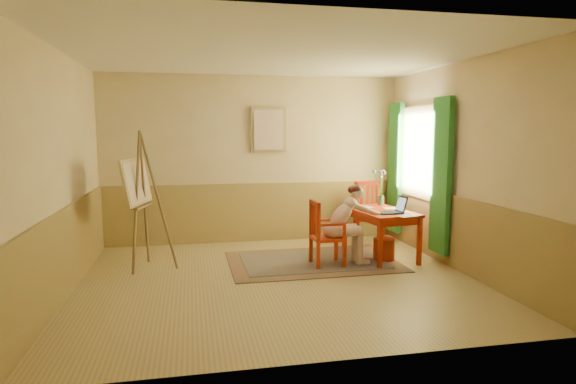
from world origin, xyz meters
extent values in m
cube|color=tan|center=(0.00, 0.00, -0.01)|extent=(5.00, 4.50, 0.02)
cube|color=white|center=(0.00, 0.00, 2.81)|extent=(5.00, 4.50, 0.02)
cube|color=#D1B37F|center=(0.00, 2.26, 1.40)|extent=(5.00, 0.02, 2.80)
cube|color=#D1B37F|center=(0.00, -2.26, 1.40)|extent=(5.00, 0.02, 2.80)
cube|color=#D1B37F|center=(-2.51, 0.00, 1.40)|extent=(0.02, 4.50, 2.80)
cube|color=#D1B37F|center=(2.51, 0.00, 1.40)|extent=(0.02, 4.50, 2.80)
cube|color=tan|center=(0.00, 2.23, 0.50)|extent=(5.00, 0.04, 1.00)
cube|color=tan|center=(-2.48, 0.00, 0.50)|extent=(0.04, 4.50, 1.00)
cube|color=tan|center=(2.48, 0.00, 0.50)|extent=(0.04, 4.50, 1.00)
cube|color=white|center=(2.47, 1.10, 1.55)|extent=(0.02, 1.00, 1.30)
cube|color=tan|center=(2.45, 1.10, 1.55)|extent=(0.03, 1.12, 1.42)
cube|color=#378D30|center=(2.40, 0.32, 1.25)|extent=(0.08, 0.45, 2.20)
cube|color=#378D30|center=(2.40, 1.88, 1.25)|extent=(0.08, 0.45, 2.20)
cube|color=tan|center=(0.25, 2.21, 1.90)|extent=(0.60, 0.04, 0.76)
cube|color=beige|center=(0.25, 2.19, 1.90)|extent=(0.50, 0.02, 0.66)
cube|color=#8C7251|center=(0.65, 0.72, 0.01)|extent=(2.41, 1.62, 0.01)
cube|color=black|center=(0.65, 0.72, 0.01)|extent=(2.01, 1.22, 0.01)
cube|color=red|center=(1.69, 0.76, 0.70)|extent=(0.88, 1.29, 0.04)
cube|color=red|center=(1.69, 0.76, 0.63)|extent=(0.76, 1.17, 0.10)
cube|color=red|center=(1.45, 0.17, 0.34)|extent=(0.06, 0.06, 0.68)
cube|color=red|center=(2.07, 0.26, 0.34)|extent=(0.06, 0.06, 0.68)
cube|color=red|center=(1.30, 1.27, 0.34)|extent=(0.06, 0.06, 0.68)
cube|color=red|center=(1.92, 1.35, 0.34)|extent=(0.06, 0.06, 0.68)
cube|color=red|center=(0.80, 0.49, 0.39)|extent=(0.44, 0.42, 0.04)
cube|color=red|center=(0.62, 0.31, 0.19)|extent=(0.05, 0.05, 0.37)
cube|color=red|center=(1.00, 0.32, 0.19)|extent=(0.05, 0.05, 0.37)
cube|color=red|center=(0.61, 0.66, 0.19)|extent=(0.05, 0.05, 0.37)
cube|color=red|center=(0.98, 0.68, 0.19)|extent=(0.05, 0.05, 0.37)
cube|color=red|center=(0.62, 0.31, 0.67)|extent=(0.05, 0.05, 0.51)
cube|color=red|center=(0.61, 0.66, 0.67)|extent=(0.05, 0.05, 0.51)
cube|color=red|center=(0.61, 0.49, 0.89)|extent=(0.06, 0.41, 0.06)
cube|color=red|center=(0.62, 0.39, 0.65)|extent=(0.03, 0.04, 0.41)
cube|color=red|center=(0.61, 0.49, 0.65)|extent=(0.03, 0.04, 0.41)
cube|color=red|center=(0.61, 0.58, 0.65)|extent=(0.03, 0.04, 0.41)
cube|color=red|center=(0.81, 0.31, 0.62)|extent=(0.38, 0.05, 0.03)
cube|color=red|center=(0.99, 0.32, 0.52)|extent=(0.04, 0.04, 0.20)
cube|color=red|center=(0.80, 0.67, 0.62)|extent=(0.38, 0.05, 0.03)
cube|color=red|center=(0.98, 0.68, 0.52)|extent=(0.04, 0.04, 0.20)
cube|color=red|center=(1.83, 1.59, 0.44)|extent=(0.56, 0.57, 0.05)
cube|color=red|center=(1.68, 1.85, 0.21)|extent=(0.06, 0.06, 0.42)
cube|color=red|center=(1.58, 1.44, 0.21)|extent=(0.06, 0.06, 0.42)
cube|color=red|center=(2.07, 1.75, 0.21)|extent=(0.06, 0.06, 0.42)
cube|color=red|center=(1.98, 1.34, 0.21)|extent=(0.06, 0.06, 0.42)
cube|color=red|center=(1.68, 1.85, 0.75)|extent=(0.06, 0.06, 0.57)
cube|color=red|center=(2.07, 1.75, 0.75)|extent=(0.06, 0.06, 0.57)
cube|color=red|center=(1.88, 1.80, 1.01)|extent=(0.46, 0.16, 0.06)
cube|color=red|center=(1.78, 1.83, 0.74)|extent=(0.05, 0.04, 0.47)
cube|color=red|center=(1.88, 1.80, 0.74)|extent=(0.05, 0.04, 0.47)
cube|color=red|center=(1.98, 1.78, 0.74)|extent=(0.05, 0.04, 0.47)
cube|color=red|center=(1.63, 1.64, 0.69)|extent=(0.14, 0.42, 0.04)
cube|color=red|center=(1.58, 1.45, 0.58)|extent=(0.05, 0.05, 0.23)
cube|color=red|center=(2.03, 1.55, 0.69)|extent=(0.14, 0.42, 0.04)
cube|color=red|center=(1.98, 1.35, 0.58)|extent=(0.05, 0.05, 0.23)
ellipsoid|color=beige|center=(0.86, 0.49, 0.50)|extent=(0.27, 0.33, 0.21)
cylinder|color=beige|center=(1.06, 0.42, 0.49)|extent=(0.40, 0.16, 0.14)
cylinder|color=beige|center=(1.05, 0.58, 0.49)|extent=(0.40, 0.16, 0.14)
cylinder|color=beige|center=(1.25, 0.43, 0.26)|extent=(0.11, 0.11, 0.46)
cylinder|color=beige|center=(1.24, 0.59, 0.26)|extent=(0.11, 0.11, 0.46)
cube|color=beige|center=(1.30, 0.43, 0.03)|extent=(0.19, 0.09, 0.07)
cube|color=beige|center=(1.30, 0.59, 0.03)|extent=(0.19, 0.09, 0.07)
ellipsoid|color=beige|center=(1.00, 0.50, 0.70)|extent=(0.45, 0.28, 0.48)
ellipsoid|color=beige|center=(1.13, 0.50, 0.88)|extent=(0.19, 0.28, 0.16)
sphere|color=beige|center=(1.23, 0.51, 1.02)|extent=(0.19, 0.19, 0.18)
ellipsoid|color=#582419|center=(1.21, 0.50, 1.08)|extent=(0.18, 0.18, 0.13)
sphere|color=#582419|center=(1.14, 0.50, 1.07)|extent=(0.10, 0.10, 0.10)
cylinder|color=beige|center=(1.22, 0.37, 0.83)|extent=(0.20, 0.09, 0.13)
cylinder|color=beige|center=(1.42, 0.40, 0.75)|extent=(0.27, 0.14, 0.15)
sphere|color=beige|center=(1.31, 0.37, 0.80)|extent=(0.08, 0.08, 0.08)
sphere|color=beige|center=(1.54, 0.43, 0.71)|extent=(0.07, 0.07, 0.07)
cylinder|color=beige|center=(1.21, 0.64, 0.83)|extent=(0.21, 0.11, 0.13)
cylinder|color=beige|center=(1.42, 0.63, 0.75)|extent=(0.27, 0.12, 0.15)
sphere|color=beige|center=(1.30, 0.65, 0.80)|extent=(0.08, 0.08, 0.08)
sphere|color=beige|center=(1.54, 0.60, 0.71)|extent=(0.07, 0.07, 0.07)
cube|color=#1E2338|center=(1.70, 0.46, 0.73)|extent=(0.35, 0.27, 0.02)
cube|color=#2D3342|center=(1.70, 0.46, 0.73)|extent=(0.31, 0.21, 0.00)
cube|color=#1E2338|center=(1.89, 0.48, 0.85)|extent=(0.10, 0.24, 0.22)
cube|color=#99BFF2|center=(1.88, 0.48, 0.84)|extent=(0.07, 0.20, 0.18)
cube|color=white|center=(1.85, 0.20, 0.72)|extent=(0.30, 0.24, 0.00)
cube|color=white|center=(1.92, 0.86, 0.72)|extent=(0.28, 0.21, 0.00)
cube|color=white|center=(1.54, 1.03, 0.72)|extent=(0.31, 0.27, 0.00)
cube|color=white|center=(1.89, 0.53, 0.72)|extent=(0.30, 0.24, 0.00)
cylinder|color=#3F724C|center=(1.89, 1.23, 0.80)|extent=(0.12, 0.12, 0.15)
cylinder|color=#3F7233|center=(1.84, 1.27, 1.05)|extent=(0.10, 0.09, 0.40)
sphere|color=#728CD8|center=(1.80, 1.31, 1.25)|extent=(0.08, 0.08, 0.06)
cylinder|color=#3F7233|center=(1.88, 1.18, 1.06)|extent=(0.02, 0.10, 0.42)
sphere|color=pink|center=(1.87, 1.14, 1.27)|extent=(0.05, 0.05, 0.04)
cylinder|color=#3F7233|center=(1.89, 1.24, 1.00)|extent=(0.01, 0.04, 0.31)
sphere|color=pink|center=(1.89, 1.26, 1.16)|extent=(0.06, 0.06, 0.05)
cylinder|color=#3F7233|center=(1.88, 1.16, 1.04)|extent=(0.02, 0.13, 0.39)
sphere|color=#728CD8|center=(1.88, 1.10, 1.24)|extent=(0.07, 0.07, 0.05)
cylinder|color=#3F7233|center=(1.91, 1.28, 1.02)|extent=(0.05, 0.11, 0.34)
sphere|color=pink|center=(1.93, 1.32, 1.19)|extent=(0.07, 0.07, 0.05)
cylinder|color=#3F7233|center=(1.90, 1.25, 1.02)|extent=(0.03, 0.06, 0.35)
sphere|color=pink|center=(1.91, 1.28, 1.20)|extent=(0.06, 0.06, 0.05)
cylinder|color=#3F7233|center=(1.90, 1.28, 1.05)|extent=(0.04, 0.12, 0.40)
sphere|color=#728CD8|center=(1.91, 1.33, 1.24)|extent=(0.06, 0.06, 0.05)
cylinder|color=#A72E10|center=(1.69, 0.59, 0.16)|extent=(0.40, 0.40, 0.33)
cylinder|color=brown|center=(-1.77, 0.74, 0.94)|extent=(0.17, 0.33, 1.89)
cylinder|color=brown|center=(-1.69, 1.04, 0.94)|extent=(0.07, 0.35, 1.89)
cylinder|color=brown|center=(-1.48, 0.83, 0.94)|extent=(0.49, 0.16, 1.89)
cylinder|color=brown|center=(-1.75, 0.90, 0.87)|extent=(0.16, 0.52, 0.03)
cube|color=brown|center=(-1.69, 0.88, 0.87)|extent=(0.20, 0.57, 0.03)
cube|color=tan|center=(-1.78, 0.90, 1.20)|extent=(0.35, 0.84, 0.63)
cube|color=beige|center=(-1.76, 0.90, 1.20)|extent=(0.29, 0.76, 0.54)
camera|label=1|loc=(-1.05, -5.84, 1.87)|focal=30.01mm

